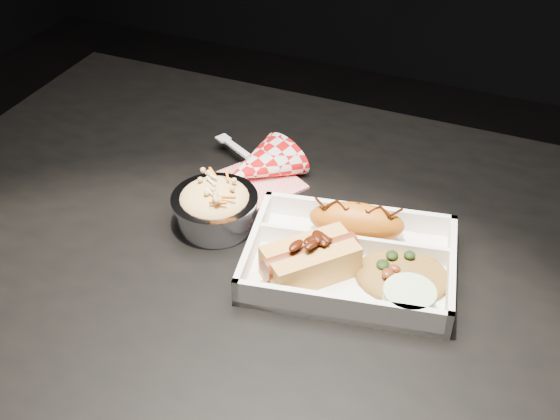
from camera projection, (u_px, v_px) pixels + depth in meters
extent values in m
cube|color=black|center=(307.00, 266.00, 0.90)|extent=(1.20, 0.80, 0.03)
cylinder|color=black|center=(128.00, 229.00, 1.55)|extent=(0.05, 0.05, 0.72)
cube|color=white|center=(349.00, 268.00, 0.86)|extent=(0.28, 0.22, 0.01)
cube|color=white|center=(359.00, 216.00, 0.92)|extent=(0.25, 0.05, 0.04)
cube|color=white|center=(340.00, 309.00, 0.79)|extent=(0.25, 0.05, 0.04)
cube|color=white|center=(254.00, 245.00, 0.88)|extent=(0.04, 0.18, 0.04)
cube|color=white|center=(451.00, 273.00, 0.84)|extent=(0.04, 0.18, 0.04)
cube|color=white|center=(352.00, 247.00, 0.88)|extent=(0.23, 0.05, 0.03)
ellipsoid|color=#BE6113|center=(356.00, 222.00, 0.89)|extent=(0.13, 0.07, 0.05)
cube|color=gold|center=(317.00, 270.00, 0.83)|extent=(0.09, 0.10, 0.04)
cube|color=gold|center=(304.00, 252.00, 0.85)|extent=(0.09, 0.10, 0.04)
cylinder|color=maroon|center=(310.00, 255.00, 0.83)|extent=(0.10, 0.11, 0.03)
ellipsoid|color=olive|center=(403.00, 269.00, 0.83)|extent=(0.13, 0.11, 0.03)
cylinder|color=#B6D4A0|center=(409.00, 300.00, 0.79)|extent=(0.06, 0.06, 0.03)
cylinder|color=silver|center=(215.00, 212.00, 0.92)|extent=(0.10, 0.10, 0.04)
cylinder|color=silver|center=(214.00, 199.00, 0.91)|extent=(0.11, 0.11, 0.01)
ellipsoid|color=#C9C68D|center=(214.00, 199.00, 0.91)|extent=(0.09, 0.09, 0.04)
cube|color=red|center=(262.00, 180.00, 1.02)|extent=(0.14, 0.13, 0.00)
cone|color=red|center=(258.00, 166.00, 1.02)|extent=(0.14, 0.14, 0.10)
cube|color=white|center=(236.00, 148.00, 1.05)|extent=(0.06, 0.04, 0.00)
cube|color=white|center=(223.00, 138.00, 1.07)|extent=(0.02, 0.02, 0.00)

